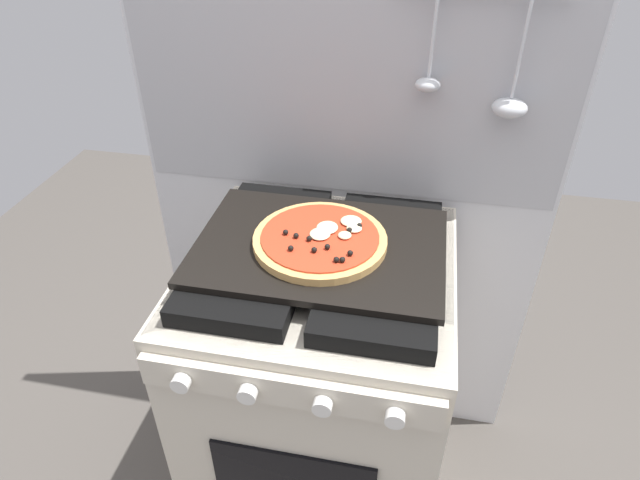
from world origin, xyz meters
The scene contains 5 objects.
ground_plane centered at (0.00, 0.00, 0.00)m, with size 4.00×4.00×0.00m, color #4C4742.
kitchen_backsplash centered at (0.00, 0.33, 0.79)m, with size 1.10×0.09×1.55m.
stove centered at (0.00, 0.00, 0.45)m, with size 0.60×0.64×0.90m.
baking_tray centered at (0.00, 0.00, 0.91)m, with size 0.54×0.38×0.02m, color black.
pizza_left centered at (0.00, 0.01, 0.93)m, with size 0.29×0.29×0.03m.
Camera 1 is at (0.19, -0.94, 1.61)m, focal length 30.61 mm.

